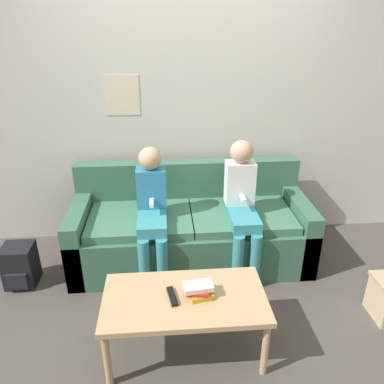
% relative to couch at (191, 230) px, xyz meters
% --- Properties ---
extents(ground_plane, '(10.00, 10.00, 0.00)m').
position_rel_couch_xyz_m(ground_plane, '(0.00, -0.52, -0.29)').
color(ground_plane, '#4C4742').
extents(wall_back, '(8.00, 0.07, 2.60)m').
position_rel_couch_xyz_m(wall_back, '(-0.00, 0.50, 1.01)').
color(wall_back, beige).
rests_on(wall_back, ground_plane).
extents(couch, '(2.06, 0.81, 0.83)m').
position_rel_couch_xyz_m(couch, '(0.00, 0.00, 0.00)').
color(couch, '#38664C').
rests_on(couch, ground_plane).
extents(coffee_table, '(1.03, 0.54, 0.44)m').
position_rel_couch_xyz_m(coffee_table, '(-0.12, -1.07, 0.10)').
color(coffee_table, tan).
rests_on(coffee_table, ground_plane).
extents(person_left, '(0.24, 0.56, 1.09)m').
position_rel_couch_xyz_m(person_left, '(-0.33, -0.19, 0.34)').
color(person_left, teal).
rests_on(person_left, ground_plane).
extents(person_right, '(0.24, 0.56, 1.13)m').
position_rel_couch_xyz_m(person_right, '(0.41, -0.19, 0.36)').
color(person_right, teal).
rests_on(person_right, ground_plane).
extents(tv_remote, '(0.07, 0.17, 0.02)m').
position_rel_couch_xyz_m(tv_remote, '(-0.20, -1.07, 0.16)').
color(tv_remote, black).
rests_on(tv_remote, coffee_table).
extents(book_stack, '(0.19, 0.18, 0.09)m').
position_rel_couch_xyz_m(book_stack, '(-0.03, -1.05, 0.19)').
color(book_stack, gold).
rests_on(book_stack, coffee_table).
extents(backpack, '(0.24, 0.26, 0.35)m').
position_rel_couch_xyz_m(backpack, '(-1.43, -0.27, -0.11)').
color(backpack, black).
rests_on(backpack, ground_plane).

